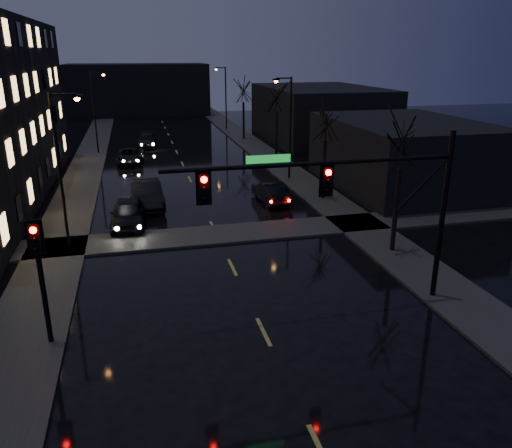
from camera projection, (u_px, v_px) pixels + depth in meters
sidewalk_left at (83, 176)px, 41.29m from camera, size 3.00×140.00×0.12m
sidewalk_right at (280, 165)px, 45.07m from camera, size 3.00×140.00×0.12m
sidewalk_cross at (217, 235)px, 28.03m from camera, size 40.00×3.00×0.12m
commercial_right_near at (403, 154)px, 37.57m from camera, size 10.00×14.00×5.00m
commercial_right_far at (319, 114)px, 57.95m from camera, size 12.00×18.00×6.00m
far_block at (138, 90)px, 80.72m from camera, size 22.00×10.00×8.00m
signal_mast at (357, 191)px, 18.58m from camera, size 11.11×0.41×7.00m
signal_pole_left at (40, 266)px, 16.66m from camera, size 0.35×0.41×4.53m
tree_near at (403, 131)px, 23.75m from camera, size 3.52×3.52×8.08m
tree_mid_a at (326, 115)px, 33.06m from camera, size 3.30×3.30×7.58m
tree_mid_b at (277, 90)px, 43.83m from camera, size 3.74×3.74×8.59m
tree_far at (243, 86)px, 56.87m from camera, size 3.43×3.43×7.88m
streetlight_l_near at (63, 160)px, 24.34m from camera, size 1.53×0.28×8.00m
streetlight_l_far at (96, 106)px, 49.14m from camera, size 1.53×0.28×8.00m
streetlight_r_mid at (288, 120)px, 38.74m from camera, size 1.53×0.28×8.00m
streetlight_r_far at (224, 93)px, 64.46m from camera, size 1.53×0.28×8.00m
oncoming_car_a at (128, 213)px, 29.30m from camera, size 2.17×4.85×1.62m
oncoming_car_b at (147, 194)px, 33.08m from camera, size 2.15×5.29×1.70m
oncoming_car_c at (130, 156)px, 46.15m from camera, size 2.51×5.00×1.36m
oncoming_car_d at (147, 140)px, 53.98m from camera, size 2.43×5.12×1.44m
lead_car at (271, 192)px, 34.04m from camera, size 1.87×4.48×1.44m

